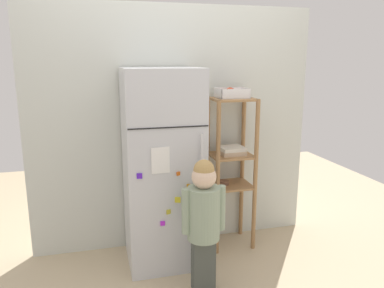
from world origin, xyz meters
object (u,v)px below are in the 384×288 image
Objects in this scene: child_standing at (204,213)px; pantry_shelf_unit at (231,160)px; fruit_bin at (231,94)px; refrigerator at (163,168)px.

pantry_shelf_unit reaches higher than child_standing.
child_standing is 0.74× the size of pantry_shelf_unit.
fruit_bin reaches higher than pantry_shelf_unit.
refrigerator is 0.63m from pantry_shelf_unit.
refrigerator is 6.17× the size of fruit_bin.
fruit_bin is at bearing 11.82° from refrigerator.
child_standing is 3.82× the size of fruit_bin.
pantry_shelf_unit is at bearing 55.10° from child_standing.
refrigerator reaches higher than pantry_shelf_unit.
pantry_shelf_unit is at bearing 10.53° from refrigerator.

